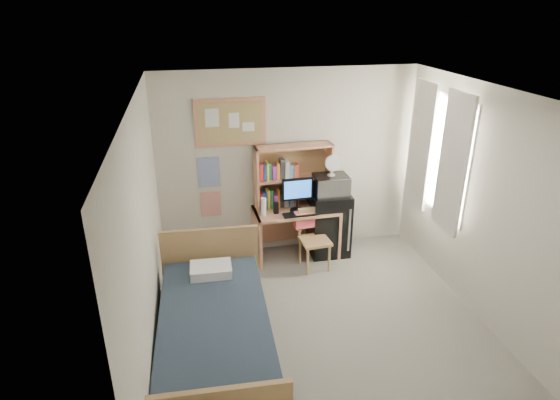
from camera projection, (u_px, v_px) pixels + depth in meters
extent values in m
cube|color=gray|center=(328.00, 336.00, 5.15)|extent=(3.60, 4.20, 0.02)
cube|color=white|center=(340.00, 98.00, 4.12)|extent=(3.60, 4.20, 0.02)
cube|color=beige|center=(288.00, 163.00, 6.52)|extent=(3.60, 0.04, 2.60)
cube|color=beige|center=(442.00, 387.00, 2.74)|extent=(3.60, 0.04, 2.60)
cube|color=beige|center=(146.00, 247.00, 4.30)|extent=(0.04, 4.20, 2.60)
cube|color=beige|center=(496.00, 214.00, 4.97)|extent=(0.04, 4.20, 2.60)
cube|color=white|center=(438.00, 154.00, 5.92)|extent=(0.10, 1.40, 1.70)
cube|color=silver|center=(453.00, 164.00, 5.55)|extent=(0.04, 0.55, 1.70)
cube|color=silver|center=(421.00, 145.00, 6.27)|extent=(0.04, 0.55, 1.70)
cube|color=tan|center=(230.00, 122.00, 6.12)|extent=(0.94, 0.03, 0.64)
cube|color=#254494|center=(209.00, 172.00, 6.33)|extent=(0.30, 0.01, 0.42)
cube|color=red|center=(211.00, 204.00, 6.52)|extent=(0.28, 0.01, 0.36)
cube|color=tan|center=(296.00, 233.00, 6.62)|extent=(1.19, 0.64, 0.73)
cube|color=#AB8351|center=(315.00, 240.00, 6.30)|extent=(0.45, 0.45, 0.83)
cube|color=black|center=(329.00, 223.00, 6.69)|extent=(0.55, 0.55, 0.92)
cube|color=#1C2633|center=(215.00, 340.00, 4.62)|extent=(1.17, 2.21, 0.60)
cube|color=tan|center=(293.00, 176.00, 6.44)|extent=(1.08, 0.32, 0.88)
cube|color=black|center=(297.00, 195.00, 6.33)|extent=(0.43, 0.05, 0.46)
cube|color=black|center=(300.00, 214.00, 6.30)|extent=(0.47, 0.17, 0.02)
cube|color=black|center=(276.00, 208.00, 6.33)|extent=(0.07, 0.07, 0.15)
cube|color=black|center=(318.00, 203.00, 6.46)|extent=(0.07, 0.07, 0.17)
cylinder|color=white|center=(264.00, 207.00, 6.23)|extent=(0.08, 0.08, 0.26)
cube|color=#FF616A|center=(310.00, 219.00, 6.39)|extent=(0.46, 0.18, 0.21)
cube|color=#BABABF|center=(331.00, 185.00, 6.44)|extent=(0.47, 0.36, 0.27)
cylinder|color=white|center=(332.00, 166.00, 6.33)|extent=(0.22, 0.22, 0.27)
cube|color=white|center=(211.00, 270.00, 5.16)|extent=(0.46, 0.33, 0.11)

